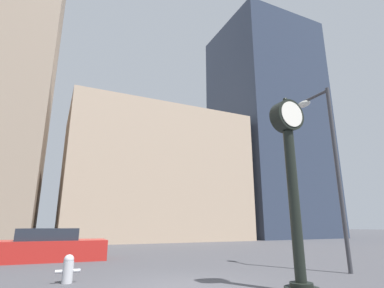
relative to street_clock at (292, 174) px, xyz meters
name	(u,v)px	position (x,y,z in m)	size (l,w,h in m)	color
building_storefront_row	(152,177)	(4.34, 25.55, 3.76)	(18.14, 12.00, 13.08)	tan
building_glass_modern	(267,127)	(20.59, 25.55, 11.85)	(12.38, 12.00, 29.25)	#2D384C
street_clock	(292,174)	(0.00, 0.00, 0.00)	(0.85, 0.80, 4.88)	black
car_red	(52,247)	(-5.23, 9.47, -2.19)	(4.56, 2.15, 1.37)	red
fire_hydrant_near	(68,269)	(-4.87, 3.56, -2.41)	(0.64, 0.28, 0.73)	#B7B7BC
street_lamp_right	(326,147)	(3.55, 1.84, 1.55)	(0.36, 1.57, 6.54)	#38383D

